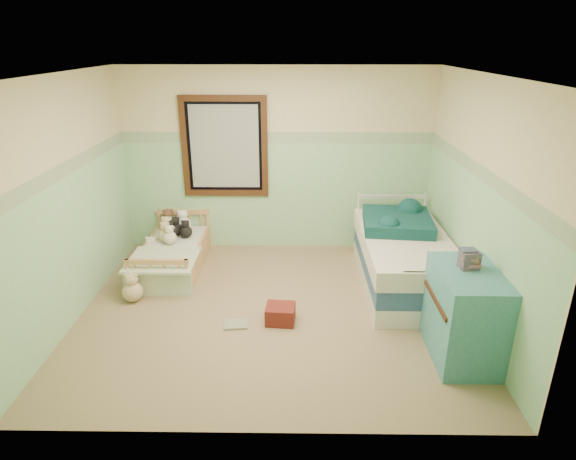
{
  "coord_description": "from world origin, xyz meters",
  "views": [
    {
      "loc": [
        0.24,
        -4.64,
        2.8
      ],
      "look_at": [
        0.17,
        0.35,
        0.82
      ],
      "focal_mm": 29.98,
      "sensor_mm": 36.0,
      "label": 1
    }
  ],
  "objects_px": {
    "plush_floor_cream": "(153,253)",
    "twin_bed_frame": "(402,278)",
    "floor_book": "(236,324)",
    "plush_floor_tan": "(133,291)",
    "dresser": "(464,314)",
    "toddler_bed_frame": "(173,261)",
    "red_pillow": "(280,314)"
  },
  "relations": [
    {
      "from": "toddler_bed_frame",
      "to": "dresser",
      "type": "relative_size",
      "value": 1.7
    },
    {
      "from": "twin_bed_frame",
      "to": "dresser",
      "type": "height_order",
      "value": "dresser"
    },
    {
      "from": "toddler_bed_frame",
      "to": "twin_bed_frame",
      "type": "bearing_deg",
      "value": -9.46
    },
    {
      "from": "plush_floor_tan",
      "to": "floor_book",
      "type": "distance_m",
      "value": 1.33
    },
    {
      "from": "toddler_bed_frame",
      "to": "dresser",
      "type": "bearing_deg",
      "value": -30.13
    },
    {
      "from": "toddler_bed_frame",
      "to": "plush_floor_cream",
      "type": "bearing_deg",
      "value": 152.09
    },
    {
      "from": "plush_floor_cream",
      "to": "dresser",
      "type": "distance_m",
      "value": 4.02
    },
    {
      "from": "twin_bed_frame",
      "to": "dresser",
      "type": "bearing_deg",
      "value": -78.87
    },
    {
      "from": "toddler_bed_frame",
      "to": "red_pillow",
      "type": "relative_size",
      "value": 4.93
    },
    {
      "from": "plush_floor_cream",
      "to": "plush_floor_tan",
      "type": "distance_m",
      "value": 1.04
    },
    {
      "from": "dresser",
      "to": "floor_book",
      "type": "bearing_deg",
      "value": 168.03
    },
    {
      "from": "twin_bed_frame",
      "to": "floor_book",
      "type": "relative_size",
      "value": 7.78
    },
    {
      "from": "twin_bed_frame",
      "to": "red_pillow",
      "type": "distance_m",
      "value": 1.66
    },
    {
      "from": "plush_floor_cream",
      "to": "red_pillow",
      "type": "xyz_separation_m",
      "value": [
        1.76,
        -1.46,
        -0.03
      ]
    },
    {
      "from": "dresser",
      "to": "plush_floor_tan",
      "type": "bearing_deg",
      "value": 164.29
    },
    {
      "from": "plush_floor_tan",
      "to": "dresser",
      "type": "bearing_deg",
      "value": -15.71
    },
    {
      "from": "toddler_bed_frame",
      "to": "floor_book",
      "type": "relative_size",
      "value": 6.11
    },
    {
      "from": "toddler_bed_frame",
      "to": "dresser",
      "type": "xyz_separation_m",
      "value": [
        3.16,
        -1.83,
        0.34
      ]
    },
    {
      "from": "dresser",
      "to": "plush_floor_cream",
      "type": "bearing_deg",
      "value": 150.07
    },
    {
      "from": "toddler_bed_frame",
      "to": "plush_floor_tan",
      "type": "distance_m",
      "value": 0.91
    },
    {
      "from": "plush_floor_cream",
      "to": "floor_book",
      "type": "distance_m",
      "value": 2.01
    },
    {
      "from": "plush_floor_tan",
      "to": "twin_bed_frame",
      "type": "xyz_separation_m",
      "value": [
        3.15,
        0.39,
        -0.01
      ]
    },
    {
      "from": "plush_floor_cream",
      "to": "twin_bed_frame",
      "type": "xyz_separation_m",
      "value": [
        3.21,
        -0.65,
        -0.01
      ]
    },
    {
      "from": "toddler_bed_frame",
      "to": "floor_book",
      "type": "distance_m",
      "value": 1.68
    },
    {
      "from": "twin_bed_frame",
      "to": "red_pillow",
      "type": "relative_size",
      "value": 6.28
    },
    {
      "from": "plush_floor_cream",
      "to": "twin_bed_frame",
      "type": "height_order",
      "value": "plush_floor_cream"
    },
    {
      "from": "plush_floor_cream",
      "to": "floor_book",
      "type": "relative_size",
      "value": 1.01
    },
    {
      "from": "twin_bed_frame",
      "to": "dresser",
      "type": "distance_m",
      "value": 1.42
    },
    {
      "from": "twin_bed_frame",
      "to": "toddler_bed_frame",
      "type": "bearing_deg",
      "value": 170.54
    },
    {
      "from": "plush_floor_tan",
      "to": "red_pillow",
      "type": "bearing_deg",
      "value": -13.91
    },
    {
      "from": "plush_floor_cream",
      "to": "dresser",
      "type": "relative_size",
      "value": 0.28
    },
    {
      "from": "plush_floor_tan",
      "to": "floor_book",
      "type": "bearing_deg",
      "value": -22.0
    }
  ]
}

